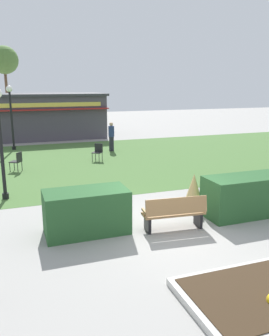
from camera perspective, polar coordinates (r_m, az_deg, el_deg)
name	(u,v)px	position (r m, az deg, el deg)	size (l,w,h in m)	color
ground_plane	(165,229)	(9.69, 5.08, -9.90)	(80.00, 80.00, 0.00)	#999691
lawn_patch	(91,161)	(18.00, -7.13, 1.14)	(36.00, 12.00, 0.01)	#446B33
park_bench	(174,213)	(9.51, 6.53, -7.29)	(1.74, 0.68, 0.95)	#9E7547
hedge_left	(86,212)	(9.34, -7.85, -7.07)	(2.17, 1.10, 1.16)	#28562B
hedge_right	(245,196)	(10.97, 17.61, -4.34)	(2.48, 1.10, 1.19)	#28562B
ornamental_grass_behind_left	(194,192)	(11.05, 9.62, -3.86)	(0.72, 0.72, 1.16)	tan
ornamental_grass_behind_right	(111,203)	(10.27, -3.92, -5.73)	(0.73, 0.73, 0.93)	tan
lamppost_mid	(0,130)	(12.36, -21.16, 5.82)	(0.36, 0.36, 3.74)	black
lamppost_far	(11,110)	(21.88, -19.52, 8.96)	(0.36, 0.36, 3.74)	black
trash_bin	(246,187)	(12.61, 17.67, -2.96)	(0.52, 0.52, 0.81)	#2D4233
food_kiosk	(39,116)	(26.35, -15.37, 8.21)	(9.40, 4.53, 3.18)	#47424C
cafe_chair_west	(17,160)	(16.49, -18.58, 1.23)	(0.60, 0.60, 0.89)	black
cafe_chair_east	(98,151)	(17.94, -6.00, 2.83)	(0.62, 0.62, 0.89)	black
person_strolling	(111,136)	(20.47, -3.79, 5.16)	(0.34, 0.34, 1.69)	#23232D
parked_car_center_slot	(41,120)	(33.46, -15.06, 7.63)	(4.22, 2.09, 1.20)	black
tree_left_bg	(4,61)	(39.15, -20.49, 16.10)	(2.80, 2.80, 7.59)	brown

